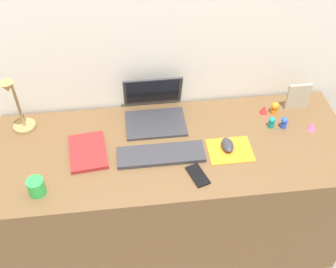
{
  "coord_description": "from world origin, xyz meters",
  "views": [
    {
      "loc": [
        -0.2,
        -1.41,
        2.19
      ],
      "look_at": [
        -0.03,
        0.0,
        0.83
      ],
      "focal_mm": 45.29,
      "sensor_mm": 36.0,
      "label": 1
    }
  ],
  "objects_px": {
    "cell_phone": "(198,175)",
    "toy_figurine_teal": "(272,122)",
    "mouse": "(228,145)",
    "toy_figurine_blue": "(284,122)",
    "keyboard": "(161,155)",
    "toy_figurine_pink": "(312,126)",
    "desk_lamp": "(17,107)",
    "toy_figurine_orange": "(275,108)",
    "notebook_pad": "(88,152)",
    "toy_figurine_red": "(264,109)",
    "coffee_mug": "(36,187)",
    "picture_frame": "(298,97)",
    "laptop": "(154,109)"
  },
  "relations": [
    {
      "from": "notebook_pad",
      "to": "picture_frame",
      "type": "xyz_separation_m",
      "value": [
        1.08,
        0.21,
        0.06
      ]
    },
    {
      "from": "mouse",
      "to": "picture_frame",
      "type": "height_order",
      "value": "picture_frame"
    },
    {
      "from": "mouse",
      "to": "toy_figurine_blue",
      "type": "bearing_deg",
      "value": 19.42
    },
    {
      "from": "cell_phone",
      "to": "notebook_pad",
      "type": "height_order",
      "value": "notebook_pad"
    },
    {
      "from": "cell_phone",
      "to": "toy_figurine_red",
      "type": "relative_size",
      "value": 2.78
    },
    {
      "from": "keyboard",
      "to": "laptop",
      "type": "bearing_deg",
      "value": 90.52
    },
    {
      "from": "toy_figurine_blue",
      "to": "toy_figurine_teal",
      "type": "bearing_deg",
      "value": 168.76
    },
    {
      "from": "coffee_mug",
      "to": "toy_figurine_pink",
      "type": "xyz_separation_m",
      "value": [
        1.32,
        0.25,
        -0.02
      ]
    },
    {
      "from": "notebook_pad",
      "to": "toy_figurine_orange",
      "type": "height_order",
      "value": "toy_figurine_orange"
    },
    {
      "from": "notebook_pad",
      "to": "picture_frame",
      "type": "relative_size",
      "value": 1.6
    },
    {
      "from": "cell_phone",
      "to": "toy_figurine_pink",
      "type": "relative_size",
      "value": 2.79
    },
    {
      "from": "laptop",
      "to": "toy_figurine_teal",
      "type": "height_order",
      "value": "laptop"
    },
    {
      "from": "mouse",
      "to": "desk_lamp",
      "type": "height_order",
      "value": "desk_lamp"
    },
    {
      "from": "laptop",
      "to": "toy_figurine_red",
      "type": "relative_size",
      "value": 6.51
    },
    {
      "from": "laptop",
      "to": "coffee_mug",
      "type": "relative_size",
      "value": 3.8
    },
    {
      "from": "coffee_mug",
      "to": "laptop",
      "type": "bearing_deg",
      "value": 38.34
    },
    {
      "from": "keyboard",
      "to": "toy_figurine_orange",
      "type": "height_order",
      "value": "toy_figurine_orange"
    },
    {
      "from": "cell_phone",
      "to": "toy_figurine_orange",
      "type": "xyz_separation_m",
      "value": [
        0.47,
        0.38,
        0.03
      ]
    },
    {
      "from": "cell_phone",
      "to": "toy_figurine_red",
      "type": "height_order",
      "value": "toy_figurine_red"
    },
    {
      "from": "keyboard",
      "to": "toy_figurine_teal",
      "type": "xyz_separation_m",
      "value": [
        0.57,
        0.14,
        0.02
      ]
    },
    {
      "from": "toy_figurine_orange",
      "to": "notebook_pad",
      "type": "bearing_deg",
      "value": -169.33
    },
    {
      "from": "picture_frame",
      "to": "cell_phone",
      "type": "bearing_deg",
      "value": -145.58
    },
    {
      "from": "coffee_mug",
      "to": "toy_figurine_orange",
      "type": "height_order",
      "value": "coffee_mug"
    },
    {
      "from": "picture_frame",
      "to": "toy_figurine_blue",
      "type": "height_order",
      "value": "picture_frame"
    },
    {
      "from": "mouse",
      "to": "picture_frame",
      "type": "distance_m",
      "value": 0.5
    },
    {
      "from": "toy_figurine_orange",
      "to": "cell_phone",
      "type": "bearing_deg",
      "value": -140.81
    },
    {
      "from": "toy_figurine_orange",
      "to": "toy_figurine_teal",
      "type": "bearing_deg",
      "value": -114.24
    },
    {
      "from": "toy_figurine_blue",
      "to": "toy_figurine_red",
      "type": "distance_m",
      "value": 0.14
    },
    {
      "from": "laptop",
      "to": "keyboard",
      "type": "relative_size",
      "value": 0.73
    },
    {
      "from": "toy_figurine_teal",
      "to": "toy_figurine_pink",
      "type": "bearing_deg",
      "value": -12.26
    },
    {
      "from": "cell_phone",
      "to": "toy_figurine_blue",
      "type": "relative_size",
      "value": 2.01
    },
    {
      "from": "cell_phone",
      "to": "desk_lamp",
      "type": "height_order",
      "value": "desk_lamp"
    },
    {
      "from": "desk_lamp",
      "to": "coffee_mug",
      "type": "bearing_deg",
      "value": -75.04
    },
    {
      "from": "desk_lamp",
      "to": "toy_figurine_teal",
      "type": "height_order",
      "value": "desk_lamp"
    },
    {
      "from": "toy_figurine_teal",
      "to": "toy_figurine_pink",
      "type": "relative_size",
      "value": 1.31
    },
    {
      "from": "coffee_mug",
      "to": "toy_figurine_orange",
      "type": "bearing_deg",
      "value": 18.54
    },
    {
      "from": "keyboard",
      "to": "desk_lamp",
      "type": "xyz_separation_m",
      "value": [
        -0.66,
        0.25,
        0.15
      ]
    },
    {
      "from": "toy_figurine_orange",
      "to": "keyboard",
      "type": "bearing_deg",
      "value": -158.82
    },
    {
      "from": "coffee_mug",
      "to": "toy_figurine_orange",
      "type": "xyz_separation_m",
      "value": [
        1.17,
        0.39,
        -0.0
      ]
    },
    {
      "from": "toy_figurine_pink",
      "to": "notebook_pad",
      "type": "bearing_deg",
      "value": -178.2
    },
    {
      "from": "mouse",
      "to": "toy_figurine_blue",
      "type": "relative_size",
      "value": 1.51
    },
    {
      "from": "keyboard",
      "to": "toy_figurine_pink",
      "type": "relative_size",
      "value": 8.93
    },
    {
      "from": "mouse",
      "to": "laptop",
      "type": "bearing_deg",
      "value": 140.48
    },
    {
      "from": "keyboard",
      "to": "toy_figurine_teal",
      "type": "relative_size",
      "value": 6.83
    },
    {
      "from": "laptop",
      "to": "mouse",
      "type": "distance_m",
      "value": 0.42
    },
    {
      "from": "toy_figurine_orange",
      "to": "toy_figurine_pink",
      "type": "height_order",
      "value": "toy_figurine_orange"
    },
    {
      "from": "cell_phone",
      "to": "picture_frame",
      "type": "bearing_deg",
      "value": 16.3
    },
    {
      "from": "toy_figurine_orange",
      "to": "toy_figurine_teal",
      "type": "relative_size",
      "value": 1.09
    },
    {
      "from": "laptop",
      "to": "toy_figurine_pink",
      "type": "xyz_separation_m",
      "value": [
        0.77,
        -0.19,
        -0.03
      ]
    },
    {
      "from": "cell_phone",
      "to": "toy_figurine_teal",
      "type": "distance_m",
      "value": 0.51
    }
  ]
}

